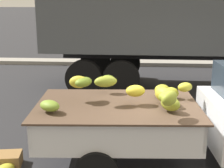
% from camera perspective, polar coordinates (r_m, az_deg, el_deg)
% --- Properties ---
extents(ground, '(220.00, 220.00, 0.00)m').
position_cam_1_polar(ground, '(5.99, 14.63, -13.22)').
color(ground, '#28282B').
extents(curb_strip, '(80.00, 0.80, 0.16)m').
position_cam_1_polar(curb_strip, '(14.07, 8.56, 3.69)').
color(curb_strip, gray).
rests_on(curb_strip, ground).
extents(produce_crate, '(0.57, 0.44, 0.23)m').
position_cam_1_polar(produce_crate, '(5.90, -18.41, -12.70)').
color(produce_crate, olive).
rests_on(produce_crate, ground).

